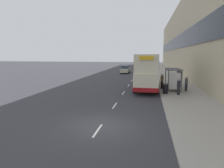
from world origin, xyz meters
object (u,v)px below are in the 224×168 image
at_px(car_0, 148,72).
at_px(litter_bin, 165,89).
at_px(pedestrian_1, 179,87).
at_px(pedestrian_at_shelter, 162,81).
at_px(double_decker_bus_near, 147,70).
at_px(bus_shelter, 175,75).
at_px(car_1, 125,70).
at_px(pedestrian_2, 186,84).

bearing_deg(car_0, litter_bin, -84.32).
bearing_deg(pedestrian_1, pedestrian_at_shelter, 111.52).
bearing_deg(double_decker_bus_near, bus_shelter, -25.38).
distance_m(bus_shelter, pedestrian_1, 3.11).
distance_m(bus_shelter, car_0, 17.29).
relative_size(double_decker_bus_near, pedestrian_1, 6.77).
xyz_separation_m(double_decker_bus_near, car_0, (0.14, 15.41, -1.41)).
relative_size(double_decker_bus_near, car_0, 2.78).
height_order(bus_shelter, litter_bin, bus_shelter).
bearing_deg(double_decker_bus_near, car_0, 89.49).
bearing_deg(pedestrian_at_shelter, car_1, 108.38).
relative_size(car_0, pedestrian_1, 2.43).
bearing_deg(car_1, double_decker_bus_near, 104.22).
xyz_separation_m(double_decker_bus_near, pedestrian_1, (3.34, -4.55, -1.28)).
bearing_deg(car_1, pedestrian_2, 113.28).
xyz_separation_m(double_decker_bus_near, car_1, (-5.13, 20.25, -1.41)).
xyz_separation_m(car_1, pedestrian_at_shelter, (7.02, -21.13, 0.19)).
height_order(car_0, pedestrian_2, pedestrian_2).
bearing_deg(pedestrian_at_shelter, bus_shelter, -25.97).
relative_size(pedestrian_at_shelter, pedestrian_2, 1.07).
relative_size(pedestrian_at_shelter, litter_bin, 1.73).
bearing_deg(pedestrian_1, double_decker_bus_near, 126.25).
xyz_separation_m(pedestrian_1, pedestrian_2, (1.17, 2.40, -0.01)).
height_order(bus_shelter, car_1, bus_shelter).
xyz_separation_m(car_1, litter_bin, (7.21, -24.33, -0.21)).
distance_m(double_decker_bus_near, pedestrian_at_shelter, 2.41).
relative_size(car_0, car_1, 0.91).
relative_size(bus_shelter, pedestrian_2, 2.48).
relative_size(double_decker_bus_near, car_1, 2.54).
bearing_deg(pedestrian_2, car_1, 113.28).
distance_m(pedestrian_at_shelter, pedestrian_1, 3.95).
height_order(car_1, pedestrian_1, pedestrian_1).
xyz_separation_m(pedestrian_1, litter_bin, (-1.26, 0.47, -0.34)).
distance_m(double_decker_bus_near, pedestrian_2, 5.15).
bearing_deg(car_0, bus_shelter, -79.45).
distance_m(bus_shelter, car_1, 23.41).
height_order(bus_shelter, pedestrian_1, bus_shelter).
relative_size(pedestrian_1, litter_bin, 1.62).
bearing_deg(pedestrian_at_shelter, pedestrian_1, -68.48).
relative_size(bus_shelter, litter_bin, 4.00).
height_order(bus_shelter, car_0, bus_shelter).
xyz_separation_m(double_decker_bus_near, litter_bin, (2.08, -4.08, -1.62)).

